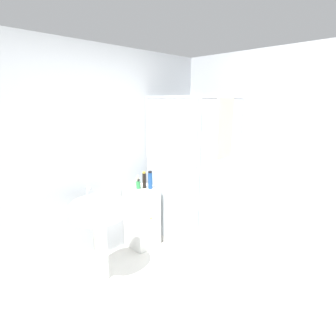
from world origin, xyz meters
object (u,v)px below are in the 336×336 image
object	(u,v)px
lotion_bottle_white	(138,182)
sink	(99,220)
soap_dispenser	(138,185)
shampoo_bottle_tall_black	(144,180)
shampoo_bottle_blue	(150,180)

from	to	relation	value
lotion_bottle_white	sink	bearing A→B (deg)	-157.43
soap_dispenser	shampoo_bottle_tall_black	size ratio (longest dim) A/B	0.56
sink	shampoo_bottle_blue	distance (m)	0.88
shampoo_bottle_tall_black	shampoo_bottle_blue	size ratio (longest dim) A/B	0.94
soap_dispenser	shampoo_bottle_tall_black	world-z (taller)	shampoo_bottle_tall_black
shampoo_bottle_blue	lotion_bottle_white	size ratio (longest dim) A/B	1.49
lotion_bottle_white	shampoo_bottle_blue	bearing A→B (deg)	-71.05
sink	shampoo_bottle_tall_black	distance (m)	0.85
sink	lotion_bottle_white	world-z (taller)	sink
shampoo_bottle_tall_black	lotion_bottle_white	size ratio (longest dim) A/B	1.40
soap_dispenser	lotion_bottle_white	world-z (taller)	lotion_bottle_white
soap_dispenser	shampoo_bottle_tall_black	xyz separation A→B (m)	(0.07, -0.04, 0.06)
sink	lotion_bottle_white	distance (m)	0.86
shampoo_bottle_tall_black	sink	bearing A→B (deg)	-165.10
soap_dispenser	lotion_bottle_white	bearing A→B (deg)	57.65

